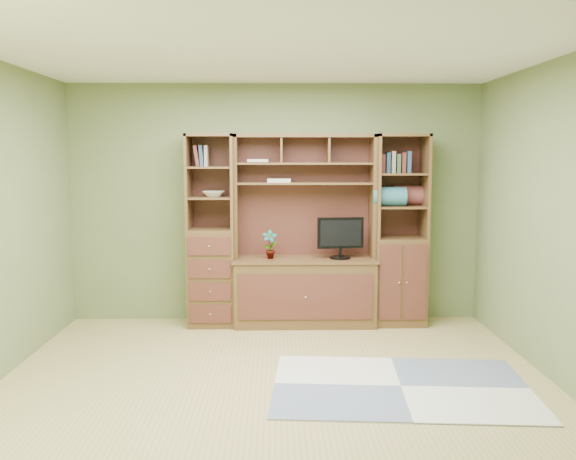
{
  "coord_description": "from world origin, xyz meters",
  "views": [
    {
      "loc": [
        0.01,
        -4.71,
        1.82
      ],
      "look_at": [
        0.12,
        1.2,
        1.1
      ],
      "focal_mm": 38.0,
      "sensor_mm": 36.0,
      "label": 1
    }
  ],
  "objects_px": {
    "center_hutch": "(305,231)",
    "left_tower": "(211,231)",
    "monitor": "(340,230)",
    "right_tower": "(400,230)"
  },
  "relations": [
    {
      "from": "left_tower",
      "to": "monitor",
      "type": "distance_m",
      "value": 1.38
    },
    {
      "from": "right_tower",
      "to": "center_hutch",
      "type": "bearing_deg",
      "value": -177.77
    },
    {
      "from": "center_hutch",
      "to": "monitor",
      "type": "relative_size",
      "value": 3.37
    },
    {
      "from": "center_hutch",
      "to": "left_tower",
      "type": "height_order",
      "value": "same"
    },
    {
      "from": "right_tower",
      "to": "monitor",
      "type": "distance_m",
      "value": 0.65
    },
    {
      "from": "left_tower",
      "to": "right_tower",
      "type": "xyz_separation_m",
      "value": [
        2.02,
        0.0,
        0.0
      ]
    },
    {
      "from": "center_hutch",
      "to": "left_tower",
      "type": "distance_m",
      "value": 1.0
    },
    {
      "from": "center_hutch",
      "to": "right_tower",
      "type": "xyz_separation_m",
      "value": [
        1.02,
        0.04,
        0.0
      ]
    },
    {
      "from": "center_hutch",
      "to": "monitor",
      "type": "xyz_separation_m",
      "value": [
        0.38,
        -0.03,
        0.01
      ]
    },
    {
      "from": "monitor",
      "to": "right_tower",
      "type": "bearing_deg",
      "value": 0.06
    }
  ]
}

